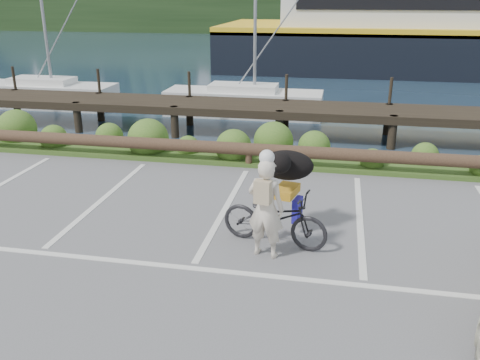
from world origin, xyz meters
name	(u,v)px	position (x,y,z in m)	size (l,w,h in m)	color
ground	(199,256)	(0.00, 0.00, 0.00)	(72.00, 72.00, 0.00)	#5B5B5D
harbor_backdrop	(333,20)	(0.39, 78.52, 0.00)	(170.00, 160.00, 30.00)	#192B3D
vegetation_strip	(253,156)	(0.00, 5.30, 0.05)	(34.00, 1.60, 0.10)	#3D5B21
log_rail	(249,167)	(0.00, 4.60, 0.00)	(32.00, 0.30, 0.60)	#443021
bicycle	(275,218)	(1.14, 0.67, 0.48)	(0.64, 1.83, 0.96)	black
cyclist	(266,208)	(1.04, 0.26, 0.82)	(0.60, 0.39, 1.65)	beige
dog	(287,165)	(1.26, 1.25, 1.23)	(0.91, 0.45, 0.53)	black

